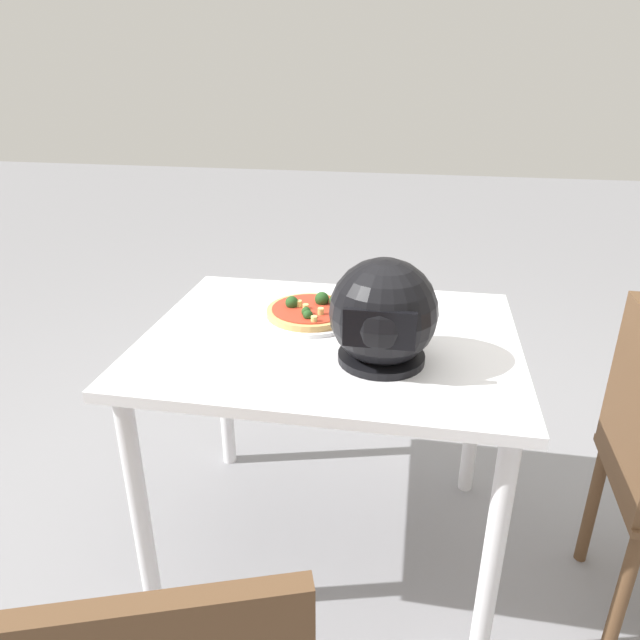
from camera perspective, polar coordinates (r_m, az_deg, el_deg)
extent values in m
plane|color=gray|center=(2.05, 0.87, -20.70)|extent=(14.00, 14.00, 0.00)
cube|color=white|center=(1.62, 1.03, -1.97)|extent=(1.03, 0.81, 0.03)
cylinder|color=white|center=(2.10, 14.96, -8.01)|extent=(0.05, 0.05, 0.72)
cylinder|color=white|center=(2.20, -9.38, -5.94)|extent=(0.05, 0.05, 0.72)
cylinder|color=white|center=(1.56, 16.60, -21.36)|extent=(0.05, 0.05, 0.72)
cylinder|color=white|center=(1.69, -17.29, -17.31)|extent=(0.05, 0.05, 0.72)
cylinder|color=white|center=(1.72, -0.97, 0.37)|extent=(0.29, 0.29, 0.01)
cylinder|color=tan|center=(1.71, -0.97, 0.83)|extent=(0.26, 0.26, 0.02)
cylinder|color=red|center=(1.71, -0.97, 1.15)|extent=(0.23, 0.23, 0.00)
sphere|color=#234C1E|center=(1.74, 0.19, 2.09)|extent=(0.04, 0.04, 0.04)
sphere|color=#234C1E|center=(1.66, -1.37, 0.83)|extent=(0.03, 0.03, 0.03)
sphere|color=#234C1E|center=(1.64, -1.20, 0.51)|extent=(0.03, 0.03, 0.03)
sphere|color=#234C1E|center=(1.73, 1.53, 1.91)|extent=(0.04, 0.04, 0.04)
sphere|color=#234C1E|center=(1.72, -2.78, 1.73)|extent=(0.04, 0.04, 0.04)
cylinder|color=#E0D172|center=(1.62, -0.59, 0.13)|extent=(0.02, 0.02, 0.02)
cylinder|color=#E0D172|center=(1.70, -1.42, 1.34)|extent=(0.02, 0.02, 0.01)
cylinder|color=#E0D172|center=(1.72, -2.09, 1.63)|extent=(0.02, 0.02, 0.02)
cylinder|color=#E0D172|center=(1.66, 0.08, 0.87)|extent=(0.02, 0.02, 0.02)
sphere|color=black|center=(1.43, 6.23, 0.81)|extent=(0.27, 0.27, 0.27)
cylinder|color=black|center=(1.49, 6.02, -3.60)|extent=(0.22, 0.22, 0.02)
cube|color=black|center=(1.32, 5.84, -0.90)|extent=(0.17, 0.02, 0.09)
cube|color=brown|center=(1.63, 28.62, -7.25)|extent=(0.04, 0.38, 0.45)
cylinder|color=brown|center=(2.02, 25.15, -16.08)|extent=(0.04, 0.04, 0.43)
cylinder|color=brown|center=(1.78, 27.48, -22.98)|extent=(0.04, 0.04, 0.43)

